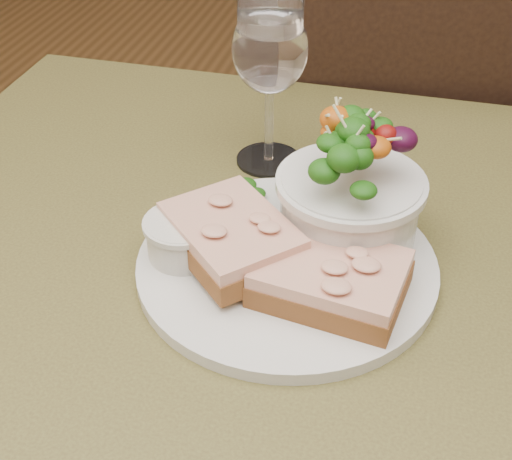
% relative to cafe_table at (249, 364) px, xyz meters
% --- Properties ---
extents(cafe_table, '(0.80, 0.80, 0.75)m').
position_rel_cafe_table_xyz_m(cafe_table, '(0.00, 0.00, 0.00)').
color(cafe_table, '#40381B').
rests_on(cafe_table, ground).
extents(chair_far, '(0.45, 0.45, 0.90)m').
position_rel_cafe_table_xyz_m(chair_far, '(0.09, 0.60, -0.36)').
color(chair_far, black).
rests_on(chair_far, ground).
extents(dinner_plate, '(0.26, 0.26, 0.01)m').
position_rel_cafe_table_xyz_m(dinner_plate, '(0.03, 0.03, 0.11)').
color(dinner_plate, silver).
rests_on(dinner_plate, cafe_table).
extents(sandwich_front, '(0.13, 0.10, 0.03)m').
position_rel_cafe_table_xyz_m(sandwich_front, '(0.07, -0.01, 0.13)').
color(sandwich_front, '#542C16').
rests_on(sandwich_front, dinner_plate).
extents(sandwich_back, '(0.14, 0.14, 0.03)m').
position_rel_cafe_table_xyz_m(sandwich_back, '(-0.02, 0.02, 0.14)').
color(sandwich_back, '#542C16').
rests_on(sandwich_back, dinner_plate).
extents(ramekin, '(0.06, 0.06, 0.04)m').
position_rel_cafe_table_xyz_m(ramekin, '(-0.06, 0.01, 0.13)').
color(ramekin, beige).
rests_on(ramekin, dinner_plate).
extents(salad_bowl, '(0.12, 0.12, 0.13)m').
position_rel_cafe_table_xyz_m(salad_bowl, '(0.07, 0.08, 0.17)').
color(salad_bowl, silver).
rests_on(salad_bowl, dinner_plate).
extents(garnish, '(0.05, 0.04, 0.02)m').
position_rel_cafe_table_xyz_m(garnish, '(-0.04, 0.10, 0.12)').
color(garnish, '#13370A').
rests_on(garnish, dinner_plate).
extents(wine_glass, '(0.08, 0.08, 0.18)m').
position_rel_cafe_table_xyz_m(wine_glass, '(-0.03, 0.20, 0.22)').
color(wine_glass, white).
rests_on(wine_glass, cafe_table).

